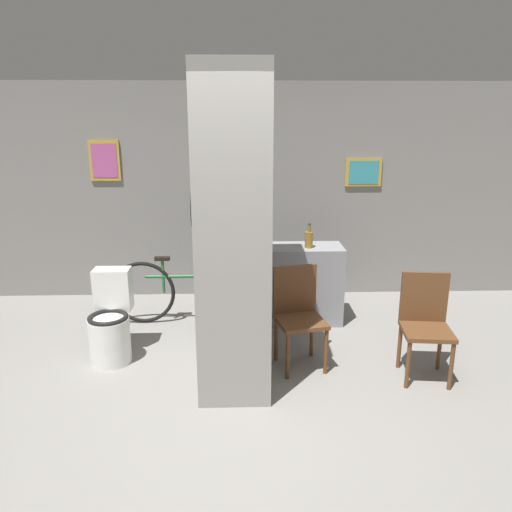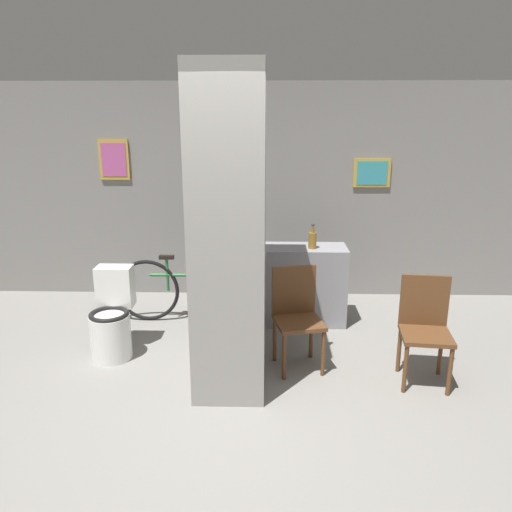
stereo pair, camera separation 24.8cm
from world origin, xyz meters
name	(u,v)px [view 1 (the left image)]	position (x,y,z in m)	size (l,w,h in m)	color
ground_plane	(241,407)	(0.00, 0.00, 0.00)	(14.00, 14.00, 0.00)	gray
wall_back	(240,193)	(0.00, 2.63, 1.30)	(8.00, 0.09, 2.60)	gray
pillar_center	(234,229)	(-0.05, 0.63, 1.30)	(0.61, 1.25, 2.60)	gray
counter_shelf	(291,284)	(0.55, 1.72, 0.43)	(1.11, 0.44, 0.86)	gray
toilet	(111,324)	(-1.21, 0.87, 0.35)	(0.38, 0.54, 0.83)	silver
chair_near_pillar	(298,312)	(0.52, 0.73, 0.50)	(0.49, 0.49, 0.91)	brown
chair_by_doorway	(425,321)	(1.60, 0.49, 0.50)	(0.45, 0.45, 0.91)	brown
bicycle	(185,291)	(-0.61, 1.70, 0.37)	(1.62, 0.42, 0.76)	black
bottle_tall	(309,239)	(0.73, 1.66, 0.96)	(0.09, 0.09, 0.27)	olive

